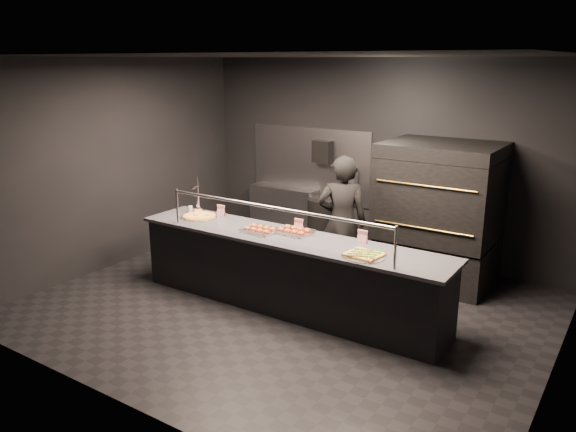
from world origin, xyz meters
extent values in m
plane|color=black|center=(0.00, 0.00, 0.00)|extent=(6.00, 6.00, 0.00)
plane|color=black|center=(0.00, 0.00, 3.00)|extent=(6.00, 6.00, 0.00)
cube|color=black|center=(0.00, 2.50, 1.50)|extent=(6.00, 0.04, 3.00)
cube|color=black|center=(0.00, -2.50, 1.50)|extent=(6.00, 0.04, 3.00)
cube|color=black|center=(-3.00, 0.00, 1.50)|extent=(0.04, 5.00, 3.00)
cube|color=black|center=(3.00, 0.00, 1.50)|extent=(0.04, 5.00, 3.00)
cube|color=#99999E|center=(-1.20, 2.48, 1.30)|extent=(2.20, 0.02, 1.20)
cube|color=black|center=(0.00, 0.00, 0.44)|extent=(4.00, 0.70, 0.88)
cube|color=#343439|center=(0.00, 0.00, 0.90)|extent=(4.10, 0.78, 0.04)
cylinder|color=#99999E|center=(-1.50, -0.30, 1.15)|extent=(0.03, 0.03, 0.45)
cylinder|color=#99999E|center=(1.50, -0.30, 1.15)|extent=(0.03, 0.03, 0.45)
cylinder|color=#99999E|center=(0.00, -0.30, 1.34)|extent=(3.00, 0.04, 0.04)
cube|color=black|center=(1.20, 1.90, 0.30)|extent=(1.50, 1.15, 0.60)
cube|color=black|center=(1.20, 1.90, 0.90)|extent=(1.50, 1.20, 0.55)
cube|color=black|center=(1.20, 1.90, 1.45)|extent=(1.50, 1.20, 0.55)
cube|color=black|center=(1.20, 1.90, 1.82)|extent=(1.50, 1.20, 0.18)
cylinder|color=gold|center=(1.20, 1.28, 0.90)|extent=(1.30, 0.02, 0.02)
cylinder|color=gold|center=(1.20, 1.28, 1.45)|extent=(1.30, 0.02, 0.02)
cube|color=#99999E|center=(-1.60, 2.32, 0.45)|extent=(1.20, 0.35, 0.90)
cube|color=black|center=(-0.90, 2.39, 1.55)|extent=(0.30, 0.20, 0.35)
cylinder|color=#B2B2B7|center=(-0.35, 2.40, 1.05)|extent=(0.14, 0.14, 0.45)
cube|color=black|center=(-0.35, 2.40, 1.30)|extent=(0.10, 0.06, 0.06)
cylinder|color=silver|center=(-1.60, 0.20, 0.96)|extent=(0.14, 0.14, 0.08)
cylinder|color=silver|center=(-1.60, 0.20, 1.14)|extent=(0.05, 0.05, 0.36)
cylinder|color=silver|center=(-1.60, 0.12, 1.29)|extent=(0.02, 0.10, 0.02)
cone|color=black|center=(-1.60, 0.20, 1.38)|extent=(0.05, 0.05, 0.14)
cylinder|color=silver|center=(-1.45, 0.05, 0.93)|extent=(0.50, 0.50, 0.01)
cylinder|color=gold|center=(-1.45, 0.05, 0.94)|extent=(0.44, 0.44, 0.02)
cylinder|color=#E5C24A|center=(-1.45, 0.05, 0.95)|extent=(0.38, 0.38, 0.01)
cube|color=silver|center=(-0.38, -0.03, 0.93)|extent=(0.49, 0.42, 0.02)
ellipsoid|color=#BA6828|center=(-0.52, -0.10, 0.96)|extent=(0.08, 0.08, 0.05)
ellipsoid|color=#BA6828|center=(-0.52, 0.04, 0.96)|extent=(0.08, 0.08, 0.05)
ellipsoid|color=#BA6828|center=(-0.43, -0.10, 0.96)|extent=(0.08, 0.08, 0.05)
ellipsoid|color=#BA6828|center=(-0.43, 0.04, 0.96)|extent=(0.08, 0.08, 0.05)
ellipsoid|color=#BA6828|center=(-0.33, -0.10, 0.96)|extent=(0.08, 0.08, 0.05)
ellipsoid|color=#BA6828|center=(-0.33, 0.04, 0.96)|extent=(0.08, 0.08, 0.05)
ellipsoid|color=#BA6828|center=(-0.24, -0.10, 0.96)|extent=(0.08, 0.08, 0.05)
ellipsoid|color=#BA6828|center=(-0.24, 0.04, 0.96)|extent=(0.08, 0.08, 0.05)
cube|color=silver|center=(0.00, 0.15, 0.93)|extent=(0.50, 0.43, 0.02)
ellipsoid|color=#BA6828|center=(-0.15, 0.08, 0.96)|extent=(0.08, 0.08, 0.05)
ellipsoid|color=#BA6828|center=(-0.15, 0.22, 0.96)|extent=(0.08, 0.08, 0.05)
ellipsoid|color=#BA6828|center=(-0.05, 0.08, 0.96)|extent=(0.08, 0.08, 0.05)
ellipsoid|color=#BA6828|center=(-0.05, 0.22, 0.96)|extent=(0.08, 0.08, 0.05)
ellipsoid|color=#BA6828|center=(0.05, 0.08, 0.96)|extent=(0.08, 0.08, 0.05)
ellipsoid|color=#BA6828|center=(0.05, 0.22, 0.96)|extent=(0.08, 0.08, 0.05)
ellipsoid|color=#BA6828|center=(0.14, 0.08, 0.96)|extent=(0.08, 0.08, 0.05)
ellipsoid|color=#BA6828|center=(0.14, 0.22, 0.96)|extent=(0.08, 0.08, 0.05)
cylinder|color=silver|center=(1.09, -0.15, 0.93)|extent=(0.46, 0.46, 0.01)
cube|color=gold|center=(1.09, -0.15, 0.94)|extent=(0.40, 0.37, 0.02)
cube|color=#E5C24A|center=(1.09, -0.15, 0.95)|extent=(0.38, 0.35, 0.01)
cube|color=#349226|center=(1.09, -0.15, 0.96)|extent=(0.36, 0.32, 0.01)
cylinder|color=silver|center=(-1.70, 0.15, 0.97)|extent=(0.06, 0.06, 0.10)
cylinder|color=silver|center=(-1.60, 0.15, 0.96)|extent=(0.04, 0.04, 0.08)
cube|color=white|center=(-1.26, 0.28, 1.00)|extent=(0.12, 0.04, 0.15)
cube|color=white|center=(-0.02, 0.28, 1.00)|extent=(0.12, 0.04, 0.15)
cube|color=white|center=(0.86, 0.28, 1.00)|extent=(0.12, 0.04, 0.15)
cylinder|color=black|center=(-0.76, 2.18, 0.41)|extent=(0.50, 0.50, 0.83)
imported|color=black|center=(0.23, 0.96, 0.89)|extent=(0.78, 0.67, 1.79)
camera|label=1|loc=(3.54, -5.34, 2.95)|focal=35.00mm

